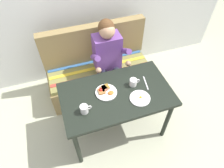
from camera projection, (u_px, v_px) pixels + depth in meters
The scene contains 9 objects.
ground_plane at pixel (116, 127), 2.72m from camera, with size 8.00×8.00×0.00m, color #B5B799.
table at pixel (116, 98), 2.24m from camera, with size 1.20×0.70×0.73m.
couch at pixel (99, 72), 2.96m from camera, with size 1.44×0.56×1.00m.
person at pixel (109, 56), 2.56m from camera, with size 0.45×0.61×1.21m.
plate_breakfast at pixel (106, 91), 2.17m from camera, with size 0.23×0.23×0.05m.
plate_eggs at pixel (140, 98), 2.12m from camera, with size 0.22×0.22×0.04m.
coffee_mug at pixel (133, 82), 2.22m from camera, with size 0.12×0.08×0.09m.
coffee_mug_second at pixel (84, 109), 1.98m from camera, with size 0.12×0.08×0.09m.
knife at pixel (146, 83), 2.27m from camera, with size 0.01×0.20×0.01m, color silver.
Camera 1 is at (-0.49, -1.28, 2.42)m, focal length 32.46 mm.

